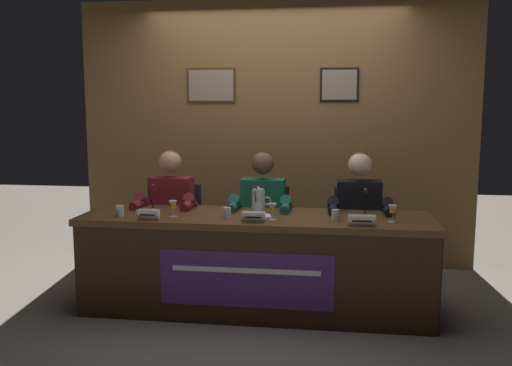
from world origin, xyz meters
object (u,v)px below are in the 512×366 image
object	(u,v)px
water_cup_left	(120,212)
water_pitcher_central	(258,201)
water_cup_center	(227,214)
microphone_center	(255,205)
juice_glass_left	(173,206)
chair_center	(265,239)
panelist_left	(169,210)
nameplate_right	(362,221)
chair_left	(176,236)
juice_glass_center	(273,208)
nameplate_center	(253,217)
chair_right	(357,242)
nameplate_left	(148,215)
conference_table	(254,250)
microphone_right	(366,209)
water_cup_right	(335,216)
document_stack_center	(257,216)
panelist_center	(262,213)
panelist_right	(359,215)
juice_glass_right	(393,210)
microphone_left	(150,203)

from	to	relation	value
water_cup_left	water_pitcher_central	xyz separation A→B (m)	(1.02, 0.28, 0.06)
water_cup_center	microphone_center	distance (m)	0.26
juice_glass_left	chair_center	xyz separation A→B (m)	(0.61, 0.69, -0.41)
panelist_left	nameplate_right	distance (m)	1.70
chair_left	juice_glass_center	size ratio (longest dim) A/B	7.10
nameplate_center	water_pitcher_central	bearing A→B (deg)	91.63
chair_right	water_pitcher_central	distance (m)	1.00
microphone_center	water_pitcher_central	distance (m)	0.08
nameplate_center	microphone_center	world-z (taller)	microphone_center
nameplate_left	conference_table	bearing A→B (deg)	13.15
nameplate_center	microphone_right	distance (m)	0.85
water_cup_center	water_cup_right	size ratio (longest dim) A/B	1.00
water_cup_center	document_stack_center	world-z (taller)	water_cup_center
panelist_center	nameplate_center	bearing A→B (deg)	-88.37
nameplate_right	water_cup_left	bearing A→B (deg)	177.19
conference_table	microphone_right	size ratio (longest dim) A/B	12.42
microphone_center	document_stack_center	xyz separation A→B (m)	(0.02, -0.08, -0.07)
nameplate_center	panelist_right	xyz separation A→B (m)	(0.78, 0.61, -0.09)
conference_table	juice_glass_left	xyz separation A→B (m)	(-0.61, -0.04, 0.33)
juice_glass_center	panelist_center	bearing A→B (deg)	105.87
nameplate_center	juice_glass_center	xyz separation A→B (m)	(0.13, 0.10, 0.05)
microphone_right	water_pitcher_central	size ratio (longest dim) A/B	1.03
water_cup_center	juice_glass_right	distance (m)	1.21
nameplate_left	microphone_center	world-z (taller)	microphone_center
microphone_right	document_stack_center	size ratio (longest dim) A/B	0.90
nameplate_left	water_cup_left	world-z (taller)	water_cup_left
microphone_center	nameplate_right	distance (m)	0.84
juice_glass_left	water_cup_left	distance (m)	0.41
microphone_left	juice_glass_center	bearing A→B (deg)	-8.04
panelist_right	water_pitcher_central	size ratio (longest dim) A/B	5.75
chair_center	panelist_center	distance (m)	0.34
document_stack_center	water_pitcher_central	bearing A→B (deg)	92.75
nameplate_center	conference_table	bearing A→B (deg)	96.46
water_cup_right	document_stack_center	world-z (taller)	water_cup_right
water_cup_center	microphone_center	bearing A→B (deg)	40.61
chair_left	microphone_center	xyz separation A→B (m)	(0.79, -0.54, 0.40)
document_stack_center	juice_glass_left	bearing A→B (deg)	-173.17
chair_right	water_cup_right	size ratio (longest dim) A/B	10.36
water_cup_left	juice_glass_center	bearing A→B (deg)	1.68
nameplate_right	water_pitcher_central	size ratio (longest dim) A/B	0.90
nameplate_left	document_stack_center	xyz separation A→B (m)	(0.78, 0.21, -0.03)
panelist_right	document_stack_center	distance (m)	0.89
juice_glass_center	microphone_center	xyz separation A→B (m)	(-0.15, 0.17, -0.01)
nameplate_right	water_pitcher_central	world-z (taller)	water_pitcher_central
panelist_center	water_cup_center	world-z (taller)	panelist_center
chair_left	panelist_right	bearing A→B (deg)	-7.11
panelist_right	microphone_right	world-z (taller)	panelist_right
panelist_center	microphone_right	xyz separation A→B (m)	(0.83, -0.35, 0.12)
water_cup_center	chair_right	size ratio (longest dim) A/B	0.10
nameplate_left	chair_center	distance (m)	1.18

